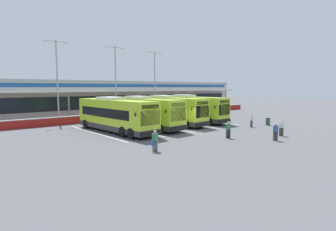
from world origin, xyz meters
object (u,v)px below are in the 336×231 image
coach_bus_centre (167,111)px  lamp_post_centre (116,78)px  pedestrian_in_dark_coat (276,131)px  pedestrian_child (281,127)px  pedestrian_with_handbag (155,140)px  lamp_post_west (57,76)px  coach_bus_leftmost (115,116)px  pedestrian_approaching_bus (252,120)px  litter_bin (268,122)px  coach_bus_left_centre (143,113)px  coach_bus_right_centre (189,109)px  lamp_post_east (155,79)px  pedestrian_near_bin (228,129)px

coach_bus_centre → lamp_post_centre: 10.95m
pedestrian_in_dark_coat → pedestrian_child: same height
pedestrian_with_handbag → lamp_post_west: size_ratio=0.15×
coach_bus_centre → pedestrian_child: (2.92, -14.14, -0.91)m
coach_bus_leftmost → pedestrian_approaching_bus: 16.30m
coach_bus_centre → pedestrian_with_handbag: size_ratio=7.56×
lamp_post_west → coach_bus_leftmost: bearing=-78.5°
lamp_post_centre → litter_bin: lamp_post_centre is taller
coach_bus_left_centre → coach_bus_right_centre: (8.49, 0.68, 0.00)m
coach_bus_left_centre → coach_bus_centre: size_ratio=1.00×
pedestrian_approaching_bus → coach_bus_left_centre: bearing=141.2°
coach_bus_leftmost → coach_bus_right_centre: bearing=5.7°
coach_bus_centre → pedestrian_in_dark_coat: (0.23, -14.96, -0.91)m
lamp_post_centre → lamp_post_east: size_ratio=1.00×
litter_bin → coach_bus_leftmost: bearing=154.8°
pedestrian_in_dark_coat → coach_bus_left_centre: bearing=107.5°
lamp_post_west → litter_bin: bearing=-44.6°
coach_bus_centre → litter_bin: (9.02, -9.30, -1.32)m
pedestrian_child → pedestrian_approaching_bus: (3.07, 5.30, 0.00)m
pedestrian_near_bin → pedestrian_child: bearing=-28.4°
coach_bus_left_centre → litter_bin: size_ratio=13.17×
pedestrian_near_bin → lamp_post_centre: (0.03, 21.22, 5.42)m
pedestrian_in_dark_coat → coach_bus_right_centre: bearing=75.3°
coach_bus_centre → litter_bin: coach_bus_centre is taller
coach_bus_left_centre → lamp_post_east: (10.56, 11.27, 4.50)m
coach_bus_centre → pedestrian_near_bin: size_ratio=7.56×
pedestrian_near_bin → coach_bus_left_centre: bearing=101.6°
pedestrian_approaching_bus → lamp_post_east: size_ratio=0.15×
coach_bus_right_centre → lamp_post_east: lamp_post_east is taller
coach_bus_centre → pedestrian_near_bin: (-2.07, -11.44, -0.91)m
coach_bus_leftmost → pedestrian_in_dark_coat: 16.30m
coach_bus_leftmost → lamp_post_east: lamp_post_east is taller
pedestrian_in_dark_coat → pedestrian_approaching_bus: (5.76, 6.12, 0.00)m
coach_bus_leftmost → coach_bus_left_centre: same height
pedestrian_with_handbag → pedestrian_in_dark_coat: 11.52m
pedestrian_in_dark_coat → lamp_post_west: lamp_post_west is taller
lamp_post_centre → coach_bus_centre: bearing=-78.2°
pedestrian_in_dark_coat → lamp_post_east: bearing=76.8°
coach_bus_leftmost → litter_bin: coach_bus_leftmost is taller
coach_bus_leftmost → pedestrian_in_dark_coat: bearing=-58.2°
coach_bus_right_centre → litter_bin: 10.68m
pedestrian_near_bin → lamp_post_centre: bearing=89.9°
lamp_post_centre → pedestrian_with_handbag: bearing=-112.4°
pedestrian_with_handbag → lamp_post_east: bearing=52.3°
pedestrian_near_bin → lamp_post_east: size_ratio=0.15×
pedestrian_in_dark_coat → pedestrian_near_bin: bearing=123.1°
pedestrian_with_handbag → lamp_post_west: lamp_post_west is taller
coach_bus_left_centre → lamp_post_centre: size_ratio=1.11×
lamp_post_west → litter_bin: 28.20m
coach_bus_right_centre → lamp_post_east: (2.06, 10.59, 4.50)m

